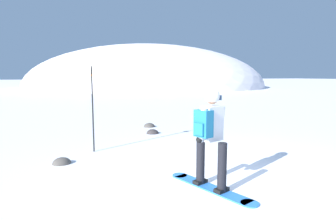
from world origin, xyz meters
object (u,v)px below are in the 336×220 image
(rock_dark, at_px, (149,127))
(rock_mid, at_px, (62,164))
(piste_marker_near, at_px, (93,103))
(rock_small, at_px, (153,134))
(snowboarder_main, at_px, (210,136))

(rock_dark, xyz_separation_m, rock_mid, (-3.06, -3.64, 0.00))
(piste_marker_near, height_order, rock_small, piste_marker_near)
(rock_dark, distance_m, rock_mid, 4.76)
(snowboarder_main, bearing_deg, rock_dark, 83.49)
(rock_dark, bearing_deg, piste_marker_near, -128.95)
(piste_marker_near, relative_size, rock_dark, 5.11)
(piste_marker_near, distance_m, rock_mid, 1.67)
(rock_dark, xyz_separation_m, rock_small, (-0.24, -1.21, 0.00))
(snowboarder_main, xyz_separation_m, rock_mid, (-2.38, 2.35, -0.92))
(rock_mid, bearing_deg, rock_dark, 49.94)
(rock_dark, bearing_deg, rock_small, -101.17)
(snowboarder_main, height_order, rock_small, snowboarder_main)
(piste_marker_near, xyz_separation_m, rock_small, (2.06, 1.63, -1.24))
(rock_mid, distance_m, rock_small, 3.72)
(piste_marker_near, bearing_deg, rock_mid, -133.71)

